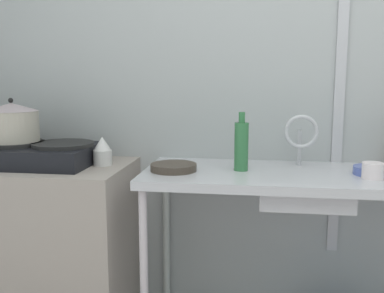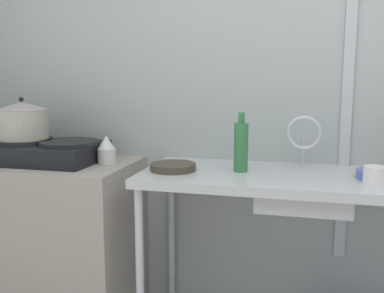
# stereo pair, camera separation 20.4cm
# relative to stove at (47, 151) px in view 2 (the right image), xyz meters

# --- Properties ---
(wall_back) EXTENTS (4.81, 0.10, 2.52)m
(wall_back) POSITION_rel_stove_xyz_m (1.38, 0.33, 0.37)
(wall_back) COLOR #9EA3A4
(wall_back) RESTS_ON ground
(wall_metal_strip) EXTENTS (0.05, 0.01, 2.02)m
(wall_metal_strip) POSITION_rel_stove_xyz_m (1.44, 0.27, 0.50)
(wall_metal_strip) COLOR #B3B3B9
(counter_concrete) EXTENTS (1.02, 0.55, 0.84)m
(counter_concrete) POSITION_rel_stove_xyz_m (-0.08, -0.00, -0.47)
(counter_concrete) COLOR gray
(counter_concrete) RESTS_ON ground
(counter_sink) EXTENTS (1.55, 0.55, 0.84)m
(counter_sink) POSITION_rel_stove_xyz_m (1.31, 0.00, -0.12)
(counter_sink) COLOR #B3B3B9
(counter_sink) RESTS_ON ground
(stove) EXTENTS (0.55, 0.39, 0.11)m
(stove) POSITION_rel_stove_xyz_m (0.00, 0.00, 0.00)
(stove) COLOR black
(stove) RESTS_ON counter_concrete
(pot_on_left_burner) EXTENTS (0.26, 0.26, 0.21)m
(pot_on_left_burner) POSITION_rel_stove_xyz_m (-0.13, -0.00, 0.15)
(pot_on_left_burner) COLOR #A49D8E
(pot_on_left_burner) RESTS_ON stove
(percolator) EXTENTS (0.09, 0.09, 0.14)m
(percolator) POSITION_rel_stove_xyz_m (0.31, 0.03, 0.01)
(percolator) COLOR silver
(percolator) RESTS_ON counter_concrete
(sink_basin) EXTENTS (0.38, 0.36, 0.12)m
(sink_basin) POSITION_rel_stove_xyz_m (1.25, -0.04, -0.11)
(sink_basin) COLOR #B3B3B9
(sink_basin) RESTS_ON counter_sink
(faucet) EXTENTS (0.16, 0.09, 0.25)m
(faucet) POSITION_rel_stove_xyz_m (1.25, 0.11, 0.11)
(faucet) COLOR #B3B3B9
(faucet) RESTS_ON counter_sink
(frying_pan) EXTENTS (0.21, 0.21, 0.03)m
(frying_pan) POSITION_rel_stove_xyz_m (0.67, -0.05, -0.04)
(frying_pan) COLOR #3D342B
(frying_pan) RESTS_ON counter_sink
(cup_by_rack) EXTENTS (0.09, 0.09, 0.07)m
(cup_by_rack) POSITION_rel_stove_xyz_m (1.53, -0.08, -0.02)
(cup_by_rack) COLOR white
(cup_by_rack) RESTS_ON counter_sink
(small_bowl_on_drainboard) EXTENTS (0.16, 0.16, 0.04)m
(small_bowl_on_drainboard) POSITION_rel_stove_xyz_m (1.54, -0.00, -0.04)
(small_bowl_on_drainboard) COLOR #4D5EAC
(small_bowl_on_drainboard) RESTS_ON counter_sink
(bottle_by_sink) EXTENTS (0.06, 0.06, 0.27)m
(bottle_by_sink) POSITION_rel_stove_xyz_m (0.98, 0.01, 0.06)
(bottle_by_sink) COLOR #306D3F
(bottle_by_sink) RESTS_ON counter_sink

